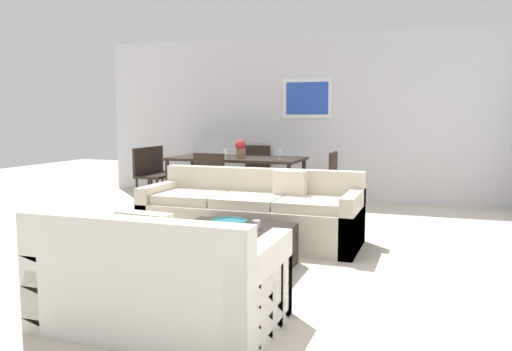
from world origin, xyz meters
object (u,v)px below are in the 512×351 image
at_px(dining_chair_head, 256,168).
at_px(dining_chair_foot, 212,180).
at_px(wine_glass_right_near, 280,151).
at_px(wine_glass_foot, 225,152).
at_px(dining_chair_left_near, 148,172).
at_px(dining_chair_right_near, 325,179).
at_px(dining_chair_left_far, 162,169).
at_px(coffee_table, 230,251).
at_px(sofa_beige, 252,215).
at_px(candle_jar, 256,224).
at_px(wine_glass_left_far, 196,148).
at_px(dining_table, 236,161).
at_px(loveseat_white, 160,282).
at_px(decorative_bowl, 229,224).
at_px(centerpiece_vase, 240,148).

distance_m(dining_chair_head, dining_chair_foot, 1.79).
bearing_deg(wine_glass_right_near, wine_glass_foot, -157.17).
xyz_separation_m(dining_chair_left_near, dining_chair_right_near, (2.84, 0.00, 0.00)).
height_order(dining_chair_head, dining_chair_left_far, same).
bearing_deg(dining_chair_right_near, dining_chair_left_far, 171.18).
bearing_deg(dining_chair_head, coffee_table, -73.81).
height_order(dining_chair_head, wine_glass_foot, wine_glass_foot).
distance_m(sofa_beige, candle_jar, 1.06).
xyz_separation_m(dining_chair_foot, wine_glass_left_far, (-0.73, 1.02, 0.37)).
distance_m(wine_glass_right_near, wine_glass_foot, 0.80).
relative_size(sofa_beige, candle_jar, 32.76).
height_order(dining_table, dining_chair_left_near, dining_chair_left_near).
height_order(loveseat_white, dining_chair_left_far, dining_chair_left_far).
bearing_deg(sofa_beige, decorative_bowl, -81.48).
height_order(candle_jar, wine_glass_foot, wine_glass_foot).
height_order(loveseat_white, wine_glass_right_near, wine_glass_right_near).
height_order(decorative_bowl, dining_chair_foot, dining_chair_foot).
distance_m(candle_jar, wine_glass_left_far, 3.85).
xyz_separation_m(decorative_bowl, candle_jar, (0.23, 0.08, -0.00)).
bearing_deg(dining_table, dining_chair_head, 90.00).
bearing_deg(dining_chair_left_far, dining_table, -8.82).
xyz_separation_m(dining_chair_left_near, wine_glass_foot, (1.42, -0.21, 0.35)).
distance_m(sofa_beige, dining_chair_foot, 1.56).
relative_size(decorative_bowl, dining_chair_right_near, 0.38).
xyz_separation_m(decorative_bowl, dining_chair_left_near, (-2.58, 2.92, 0.09)).
distance_m(loveseat_white, dining_chair_left_near, 4.98).
xyz_separation_m(loveseat_white, dining_chair_head, (-1.21, 5.34, 0.21)).
relative_size(candle_jar, dining_chair_left_far, 0.08).
relative_size(coffee_table, dining_chair_head, 1.14).
distance_m(decorative_bowl, dining_chair_right_near, 2.93).
bearing_deg(dining_chair_right_near, centerpiece_vase, 172.65).
distance_m(sofa_beige, loveseat_white, 2.37).
bearing_deg(dining_chair_left_far, dining_chair_foot, -38.18).
relative_size(dining_chair_right_near, dining_chair_foot, 1.00).
xyz_separation_m(decorative_bowl, dining_chair_right_near, (0.26, 2.92, 0.09)).
bearing_deg(dining_chair_head, dining_chair_left_far, -154.56).
bearing_deg(decorative_bowl, dining_chair_foot, 117.36).
bearing_deg(dining_chair_left_near, dining_chair_left_far, 90.00).
xyz_separation_m(sofa_beige, centerpiece_vase, (-0.92, 2.03, 0.61)).
height_order(dining_chair_head, dining_chair_right_near, same).
distance_m(dining_chair_left_far, centerpiece_vase, 1.58).
bearing_deg(dining_chair_head, wine_glass_right_near, -54.21).
bearing_deg(dining_table, dining_chair_left_far, 171.18).
xyz_separation_m(wine_glass_right_near, wine_glass_left_far, (-1.47, 0.24, 0.01)).
height_order(coffee_table, dining_chair_right_near, dining_chair_right_near).
height_order(loveseat_white, coffee_table, loveseat_white).
distance_m(dining_chair_head, wine_glass_foot, 1.37).
xyz_separation_m(loveseat_white, decorative_bowl, (-0.04, 1.30, 0.13)).
height_order(sofa_beige, dining_chair_head, dining_chair_head).
bearing_deg(decorative_bowl, coffee_table, -64.13).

